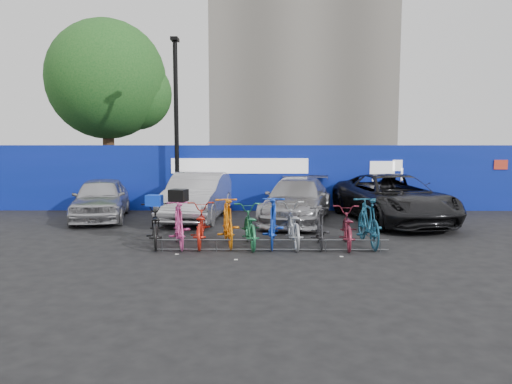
{
  "coord_description": "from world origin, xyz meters",
  "views": [
    {
      "loc": [
        -0.28,
        -12.25,
        2.75
      ],
      "look_at": [
        -0.38,
        2.0,
        1.13
      ],
      "focal_mm": 35.0,
      "sensor_mm": 36.0,
      "label": 1
    }
  ],
  "objects_px": {
    "lamppost": "(176,121)",
    "car_2": "(297,200)",
    "bike_0": "(155,226)",
    "bike_2": "(200,225)",
    "bike_rack": "(271,245)",
    "car_0": "(101,198)",
    "bike_9": "(368,222)",
    "bike_4": "(250,226)",
    "bike_8": "(347,228)",
    "bike_7": "(320,227)",
    "bike_3": "(228,222)",
    "bike_6": "(293,225)",
    "bike_5": "(273,222)",
    "tree": "(112,83)",
    "bike_1": "(179,224)",
    "car_3": "(393,198)",
    "car_1": "(198,196)"
  },
  "relations": [
    {
      "from": "bike_2",
      "to": "bike_5",
      "type": "height_order",
      "value": "bike_5"
    },
    {
      "from": "car_0",
      "to": "lamppost",
      "type": "bearing_deg",
      "value": 21.28
    },
    {
      "from": "lamppost",
      "to": "bike_2",
      "type": "distance_m",
      "value": 6.16
    },
    {
      "from": "bike_2",
      "to": "bike_5",
      "type": "relative_size",
      "value": 0.97
    },
    {
      "from": "bike_rack",
      "to": "bike_8",
      "type": "height_order",
      "value": "bike_8"
    },
    {
      "from": "car_1",
      "to": "lamppost",
      "type": "bearing_deg",
      "value": 129.49
    },
    {
      "from": "car_2",
      "to": "bike_1",
      "type": "relative_size",
      "value": 2.49
    },
    {
      "from": "car_0",
      "to": "bike_5",
      "type": "bearing_deg",
      "value": -45.59
    },
    {
      "from": "lamppost",
      "to": "bike_3",
      "type": "relative_size",
      "value": 3.08
    },
    {
      "from": "lamppost",
      "to": "bike_9",
      "type": "distance_m",
      "value": 8.23
    },
    {
      "from": "car_1",
      "to": "bike_9",
      "type": "height_order",
      "value": "car_1"
    },
    {
      "from": "car_0",
      "to": "bike_9",
      "type": "height_order",
      "value": "car_0"
    },
    {
      "from": "bike_2",
      "to": "bike_7",
      "type": "relative_size",
      "value": 1.18
    },
    {
      "from": "car_3",
      "to": "bike_7",
      "type": "distance_m",
      "value": 4.6
    },
    {
      "from": "bike_8",
      "to": "bike_2",
      "type": "bearing_deg",
      "value": 3.06
    },
    {
      "from": "bike_5",
      "to": "bike_8",
      "type": "distance_m",
      "value": 1.84
    },
    {
      "from": "bike_rack",
      "to": "bike_5",
      "type": "relative_size",
      "value": 2.76
    },
    {
      "from": "lamppost",
      "to": "car_2",
      "type": "distance_m",
      "value": 5.17
    },
    {
      "from": "bike_7",
      "to": "bike_8",
      "type": "distance_m",
      "value": 0.67
    },
    {
      "from": "bike_rack",
      "to": "car_2",
      "type": "bearing_deg",
      "value": 77.67
    },
    {
      "from": "bike_1",
      "to": "bike_7",
      "type": "height_order",
      "value": "bike_1"
    },
    {
      "from": "bike_4",
      "to": "bike_8",
      "type": "xyz_separation_m",
      "value": [
        2.41,
        -0.05,
        -0.02
      ]
    },
    {
      "from": "car_2",
      "to": "bike_1",
      "type": "xyz_separation_m",
      "value": [
        -3.2,
        -3.75,
        -0.12
      ]
    },
    {
      "from": "tree",
      "to": "bike_4",
      "type": "distance_m",
      "value": 12.72
    },
    {
      "from": "bike_3",
      "to": "bike_1",
      "type": "bearing_deg",
      "value": -0.98
    },
    {
      "from": "tree",
      "to": "bike_3",
      "type": "distance_m",
      "value": 12.32
    },
    {
      "from": "bike_2",
      "to": "bike_6",
      "type": "xyz_separation_m",
      "value": [
        2.33,
        -0.04,
        0.01
      ]
    },
    {
      "from": "bike_3",
      "to": "bike_6",
      "type": "relative_size",
      "value": 0.99
    },
    {
      "from": "car_0",
      "to": "bike_4",
      "type": "relative_size",
      "value": 2.08
    },
    {
      "from": "bike_rack",
      "to": "car_0",
      "type": "bearing_deg",
      "value": 140.18
    },
    {
      "from": "lamppost",
      "to": "bike_rack",
      "type": "relative_size",
      "value": 1.09
    },
    {
      "from": "bike_4",
      "to": "bike_7",
      "type": "height_order",
      "value": "bike_4"
    },
    {
      "from": "bike_0",
      "to": "car_3",
      "type": "bearing_deg",
      "value": -164.64
    },
    {
      "from": "bike_0",
      "to": "bike_2",
      "type": "height_order",
      "value": "bike_2"
    },
    {
      "from": "bike_4",
      "to": "bike_5",
      "type": "relative_size",
      "value": 0.96
    },
    {
      "from": "tree",
      "to": "lamppost",
      "type": "xyz_separation_m",
      "value": [
        3.57,
        -4.66,
        -1.8
      ]
    },
    {
      "from": "bike_rack",
      "to": "car_3",
      "type": "height_order",
      "value": "car_3"
    },
    {
      "from": "car_0",
      "to": "car_3",
      "type": "xyz_separation_m",
      "value": [
        9.5,
        -0.42,
        0.07
      ]
    },
    {
      "from": "tree",
      "to": "bike_0",
      "type": "bearing_deg",
      "value": -68.86
    },
    {
      "from": "lamppost",
      "to": "car_3",
      "type": "relative_size",
      "value": 1.12
    },
    {
      "from": "bike_2",
      "to": "bike_4",
      "type": "bearing_deg",
      "value": 170.02
    },
    {
      "from": "bike_1",
      "to": "bike_7",
      "type": "distance_m",
      "value": 3.49
    },
    {
      "from": "bike_7",
      "to": "bike_rack",
      "type": "bearing_deg",
      "value": 25.34
    },
    {
      "from": "bike_6",
      "to": "bike_9",
      "type": "height_order",
      "value": "bike_9"
    },
    {
      "from": "bike_4",
      "to": "bike_6",
      "type": "height_order",
      "value": "bike_6"
    },
    {
      "from": "bike_1",
      "to": "bike_8",
      "type": "distance_m",
      "value": 4.16
    },
    {
      "from": "bike_1",
      "to": "bike_6",
      "type": "distance_m",
      "value": 2.84
    },
    {
      "from": "car_3",
      "to": "bike_6",
      "type": "height_order",
      "value": "car_3"
    },
    {
      "from": "lamppost",
      "to": "bike_6",
      "type": "distance_m",
      "value": 7.1
    },
    {
      "from": "car_0",
      "to": "car_3",
      "type": "relative_size",
      "value": 0.74
    }
  ]
}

